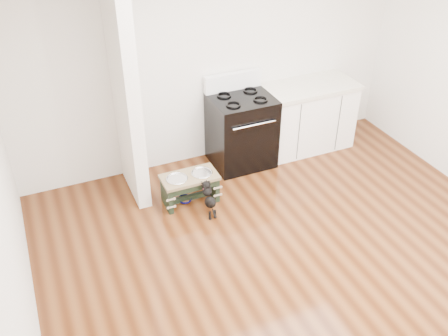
% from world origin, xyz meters
% --- Properties ---
extents(ground, '(5.00, 5.00, 0.00)m').
position_xyz_m(ground, '(0.00, 0.00, 0.00)').
color(ground, '#3F1D0B').
rests_on(ground, ground).
extents(room_shell, '(5.00, 5.00, 5.00)m').
position_xyz_m(room_shell, '(0.00, 0.00, 1.62)').
color(room_shell, silver).
rests_on(room_shell, ground).
extents(partition_wall, '(0.15, 0.80, 2.70)m').
position_xyz_m(partition_wall, '(-1.18, 2.10, 1.35)').
color(partition_wall, silver).
rests_on(partition_wall, ground).
extents(oven_range, '(0.76, 0.69, 1.14)m').
position_xyz_m(oven_range, '(0.25, 2.16, 0.48)').
color(oven_range, black).
rests_on(oven_range, ground).
extents(cabinet_run, '(1.24, 0.64, 0.91)m').
position_xyz_m(cabinet_run, '(1.23, 2.18, 0.45)').
color(cabinet_run, white).
rests_on(cabinet_run, ground).
extents(dog_feeder, '(0.65, 0.35, 0.37)m').
position_xyz_m(dog_feeder, '(-0.66, 1.61, 0.25)').
color(dog_feeder, black).
rests_on(dog_feeder, ground).
extents(puppy, '(0.11, 0.33, 0.39)m').
position_xyz_m(puppy, '(-0.54, 1.31, 0.22)').
color(puppy, black).
rests_on(puppy, ground).
extents(floor_bowl, '(0.18, 0.18, 0.05)m').
position_xyz_m(floor_bowl, '(-0.72, 1.63, 0.03)').
color(floor_bowl, '#0B0C51').
rests_on(floor_bowl, ground).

